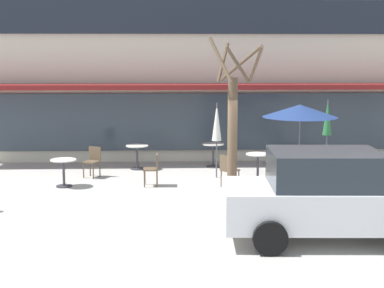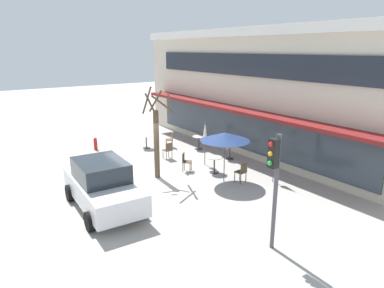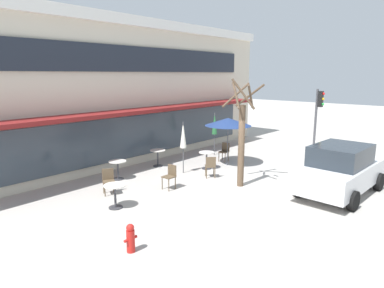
# 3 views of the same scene
# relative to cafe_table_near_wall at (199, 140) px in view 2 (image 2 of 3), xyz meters

# --- Properties ---
(ground_plane) EXTENTS (80.00, 80.00, 0.00)m
(ground_plane) POSITION_rel_cafe_table_near_wall_xyz_m (2.13, -4.71, -0.52)
(ground_plane) COLOR #ADA8A0
(building_facade) EXTENTS (19.00, 9.10, 6.65)m
(building_facade) POSITION_rel_cafe_table_near_wall_xyz_m (2.13, 5.25, 2.81)
(building_facade) COLOR beige
(building_facade) RESTS_ON ground
(cafe_table_near_wall) EXTENTS (0.70, 0.70, 0.76)m
(cafe_table_near_wall) POSITION_rel_cafe_table_near_wall_xyz_m (0.00, 0.00, 0.00)
(cafe_table_near_wall) COLOR #333338
(cafe_table_near_wall) RESTS_ON ground
(cafe_table_streetside) EXTENTS (0.70, 0.70, 0.76)m
(cafe_table_streetside) POSITION_rel_cafe_table_near_wall_xyz_m (2.41, 0.25, 0.00)
(cafe_table_streetside) COLOR #333338
(cafe_table_streetside) RESTS_ON ground
(cafe_table_by_tree) EXTENTS (0.70, 0.70, 0.76)m
(cafe_table_by_tree) POSITION_rel_cafe_table_near_wall_xyz_m (3.56, -1.68, 0.00)
(cafe_table_by_tree) COLOR #333338
(cafe_table_by_tree) RESTS_ON ground
(cafe_table_mid_patio) EXTENTS (0.70, 0.70, 0.76)m
(cafe_table_mid_patio) POSITION_rel_cafe_table_near_wall_xyz_m (-1.88, -2.38, 0.00)
(cafe_table_mid_patio) COLOR #333338
(cafe_table_mid_patio) RESTS_ON ground
(patio_umbrella_green_folded) EXTENTS (2.10, 2.10, 2.20)m
(patio_umbrella_green_folded) POSITION_rel_cafe_table_near_wall_xyz_m (4.66, -2.02, 1.51)
(patio_umbrella_green_folded) COLOR #4C4C51
(patio_umbrella_green_folded) RESTS_ON ground
(patio_umbrella_cream_folded) EXTENTS (0.28, 0.28, 2.20)m
(patio_umbrella_cream_folded) POSITION_rel_cafe_table_near_wall_xyz_m (5.91, -0.30, 1.11)
(patio_umbrella_cream_folded) COLOR #4C4C51
(patio_umbrella_cream_folded) RESTS_ON ground
(patio_umbrella_corner_open) EXTENTS (0.28, 0.28, 2.20)m
(patio_umbrella_corner_open) POSITION_rel_cafe_table_near_wall_xyz_m (2.39, -1.35, 1.11)
(patio_umbrella_corner_open) COLOR #4C4C51
(patio_umbrella_corner_open) RESTS_ON ground
(cafe_chair_0) EXTENTS (0.57, 0.57, 0.89)m
(cafe_chair_0) POSITION_rel_cafe_table_near_wall_xyz_m (2.61, -2.65, 0.01)
(cafe_chair_0) COLOR brown
(cafe_chair_0) RESTS_ON ground
(cafe_chair_1) EXTENTS (0.54, 0.54, 0.89)m
(cafe_chair_1) POSITION_rel_cafe_table_near_wall_xyz_m (-1.24, -1.13, 0.01)
(cafe_chair_1) COLOR brown
(cafe_chair_1) RESTS_ON ground
(cafe_chair_2) EXTENTS (0.40, 0.40, 0.89)m
(cafe_chair_2) POSITION_rel_cafe_table_near_wall_xyz_m (0.57, -2.37, 0.01)
(cafe_chair_2) COLOR brown
(cafe_chair_2) RESTS_ON ground
(cafe_chair_3) EXTENTS (0.45, 0.45, 0.89)m
(cafe_chair_3) POSITION_rel_cafe_table_near_wall_xyz_m (5.19, -1.48, 0.01)
(cafe_chair_3) COLOR brown
(cafe_chair_3) RESTS_ON ground
(parked_sedan) EXTENTS (4.27, 2.16, 1.76)m
(parked_sedan) POSITION_rel_cafe_table_near_wall_xyz_m (4.12, -7.22, 0.36)
(parked_sedan) COLOR silver
(parked_sedan) RESTS_ON ground
(street_tree) EXTENTS (1.37, 1.38, 4.00)m
(street_tree) POSITION_rel_cafe_table_near_wall_xyz_m (2.56, -4.12, 1.35)
(street_tree) COLOR brown
(street_tree) RESTS_ON ground
(traffic_light_pole) EXTENTS (0.26, 0.44, 3.40)m
(traffic_light_pole) POSITION_rel_cafe_table_near_wall_xyz_m (9.39, -4.27, 1.78)
(traffic_light_pole) COLOR #47474C
(traffic_light_pole) RESTS_ON ground
(fire_hydrant) EXTENTS (0.36, 0.20, 0.71)m
(fire_hydrant) POSITION_rel_cafe_table_near_wall_xyz_m (-3.29, -4.89, -0.16)
(fire_hydrant) COLOR red
(fire_hydrant) RESTS_ON ground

